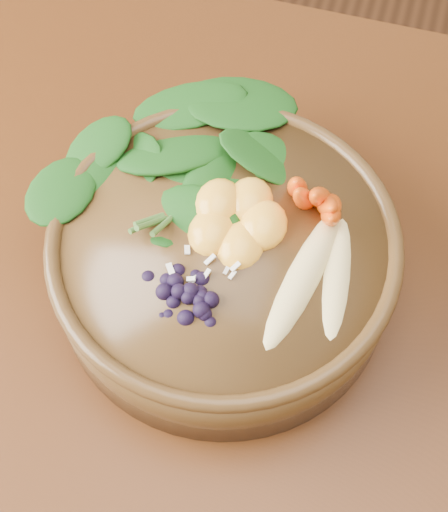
{
  "coord_description": "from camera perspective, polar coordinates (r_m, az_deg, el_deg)",
  "views": [
    {
      "loc": [
        -0.2,
        -0.25,
        1.35
      ],
      "look_at": [
        -0.29,
        0.05,
        0.8
      ],
      "focal_mm": 50.0,
      "sensor_mm": 36.0,
      "label": 1
    }
  ],
  "objects": [
    {
      "name": "carrot_cluster",
      "position": [
        0.6,
        8.34,
        7.31
      ],
      "size": [
        0.07,
        0.07,
        0.08
      ],
      "primitive_type": null,
      "rotation": [
        0.0,
        0.0,
        -0.21
      ],
      "color": "#FC4B0C",
      "rests_on": "stoneware_bowl"
    },
    {
      "name": "coconut_flakes",
      "position": [
        0.59,
        -0.78,
        0.09
      ],
      "size": [
        0.11,
        0.09,
        0.01
      ],
      "primitive_type": null,
      "rotation": [
        0.0,
        0.0,
        -0.21
      ],
      "color": "white",
      "rests_on": "stoneware_bowl"
    },
    {
      "name": "banana_halves",
      "position": [
        0.58,
        7.87,
        -0.94
      ],
      "size": [
        0.08,
        0.17,
        0.03
      ],
      "rotation": [
        0.0,
        0.0,
        -0.21
      ],
      "color": "#E0CC84",
      "rests_on": "stoneware_bowl"
    },
    {
      "name": "stoneware_bowl",
      "position": [
        0.64,
        0.0,
        -0.45
      ],
      "size": [
        0.36,
        0.36,
        0.08
      ],
      "primitive_type": "cylinder",
      "rotation": [
        0.0,
        0.0,
        -0.21
      ],
      "color": "#513517",
      "rests_on": "dining_table"
    },
    {
      "name": "kale_heap",
      "position": [
        0.63,
        -1.08,
        8.6
      ],
      "size": [
        0.23,
        0.22,
        0.05
      ],
      "primitive_type": null,
      "rotation": [
        0.0,
        0.0,
        -0.21
      ],
      "color": "#184F14",
      "rests_on": "stoneware_bowl"
    },
    {
      "name": "mandarin_cluster",
      "position": [
        0.6,
        1.03,
        3.6
      ],
      "size": [
        0.11,
        0.11,
        0.03
      ],
      "primitive_type": null,
      "rotation": [
        0.0,
        0.0,
        -0.21
      ],
      "color": "#FCAD2E",
      "rests_on": "stoneware_bowl"
    },
    {
      "name": "blueberry_pile",
      "position": [
        0.56,
        -2.77,
        -2.35
      ],
      "size": [
        0.16,
        0.13,
        0.04
      ],
      "primitive_type": null,
      "rotation": [
        0.0,
        0.0,
        -0.21
      ],
      "color": "black",
      "rests_on": "stoneware_bowl"
    }
  ]
}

